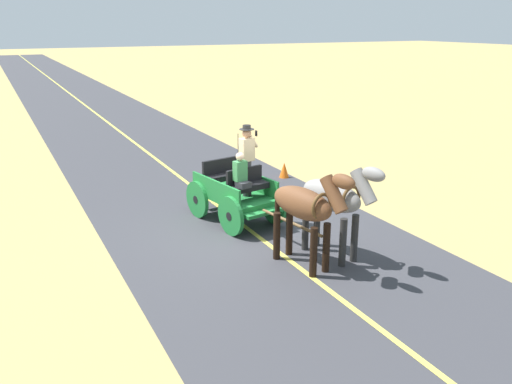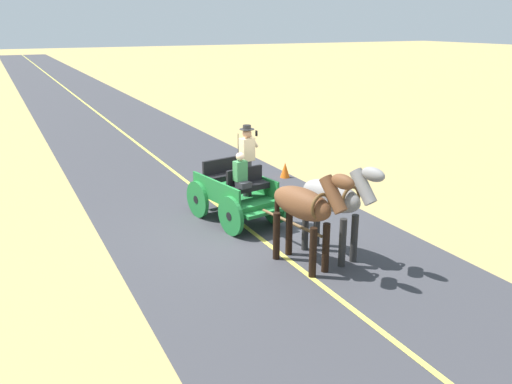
% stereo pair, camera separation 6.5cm
% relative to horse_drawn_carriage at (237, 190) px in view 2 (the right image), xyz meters
% --- Properties ---
extents(ground_plane, '(200.00, 200.00, 0.00)m').
position_rel_horse_drawn_carriage_xyz_m(ground_plane, '(-0.00, 0.56, -0.82)').
color(ground_plane, tan).
extents(road_surface, '(6.74, 160.00, 0.01)m').
position_rel_horse_drawn_carriage_xyz_m(road_surface, '(-0.00, 0.56, -0.81)').
color(road_surface, '#38383D').
rests_on(road_surface, ground).
extents(road_centre_stripe, '(0.12, 160.00, 0.00)m').
position_rel_horse_drawn_carriage_xyz_m(road_centre_stripe, '(-0.00, 0.56, -0.81)').
color(road_centre_stripe, '#DBCC4C').
rests_on(road_centre_stripe, road_surface).
extents(horse_drawn_carriage, '(1.81, 4.51, 2.50)m').
position_rel_horse_drawn_carriage_xyz_m(horse_drawn_carriage, '(0.00, 0.00, 0.00)').
color(horse_drawn_carriage, '#1E7233').
rests_on(horse_drawn_carriage, ground).
extents(horse_near_side, '(0.89, 2.15, 2.21)m').
position_rel_horse_drawn_carriage_xyz_m(horse_near_side, '(-0.93, 2.91, 0.51)').
color(horse_near_side, gray).
rests_on(horse_near_side, ground).
extents(horse_off_side, '(0.89, 2.15, 2.21)m').
position_rel_horse_drawn_carriage_xyz_m(horse_off_side, '(-0.13, 3.05, 0.51)').
color(horse_off_side, brown).
rests_on(horse_off_side, ground).
extents(traffic_cone, '(0.32, 0.32, 0.50)m').
position_rel_horse_drawn_carriage_xyz_m(traffic_cone, '(-3.05, -2.91, -0.57)').
color(traffic_cone, orange).
rests_on(traffic_cone, ground).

